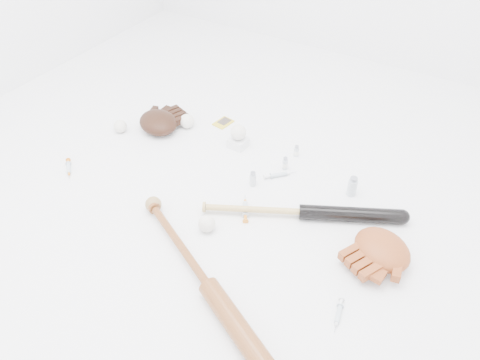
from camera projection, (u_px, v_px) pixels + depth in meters
The scene contains 19 objects.
bat_dark at pixel (301, 212), 1.86m from camera, with size 0.84×0.06×0.06m, color black, non-canonical shape.
bat_wood at pixel (210, 287), 1.58m from camera, with size 0.97×0.07×0.07m, color brown, non-canonical shape.
glove_dark at pixel (158, 122), 2.31m from camera, with size 0.25×0.25×0.09m, color black, non-canonical shape.
glove_tan at pixel (382, 249), 1.69m from camera, with size 0.26×0.26×0.09m, color brown, non-canonical shape.
trading_card at pixel (223, 123), 2.39m from camera, with size 0.07×0.10×0.01m, color gold.
pedestal at pixel (238, 142), 2.23m from camera, with size 0.08×0.08×0.04m, color white.
baseball_on_pedestal at pixel (238, 132), 2.19m from camera, with size 0.07×0.07×0.07m, color silver.
baseball_left at pixel (120, 126), 2.31m from camera, with size 0.07×0.07×0.07m, color silver.
baseball_upper at pixel (187, 121), 2.34m from camera, with size 0.07×0.07×0.07m, color silver.
baseball_mid at pixel (207, 224), 1.81m from camera, with size 0.07×0.07×0.07m, color silver.
baseball_aged at pixel (153, 204), 1.89m from camera, with size 0.07×0.07×0.07m, color #987749.
syringe_0 at pixel (69, 168), 2.10m from camera, with size 0.15×0.03×0.02m, color #ADBCC6, non-canonical shape.
syringe_1 at pixel (245, 209), 1.90m from camera, with size 0.17×0.03×0.02m, color #ADBCC6, non-canonical shape.
syringe_2 at pixel (279, 175), 2.07m from camera, with size 0.17×0.03×0.02m, color #ADBCC6, non-canonical shape.
syringe_3 at pixel (338, 314), 1.53m from camera, with size 0.15×0.03×0.02m, color #ADBCC6, non-canonical shape.
vial_0 at pixel (285, 163), 2.09m from camera, with size 0.02×0.02×0.06m, color silver.
vial_1 at pixel (296, 151), 2.17m from camera, with size 0.02×0.02×0.06m, color silver.
vial_2 at pixel (253, 179), 2.01m from camera, with size 0.03×0.03×0.07m, color silver.
vial_3 at pixel (352, 186), 1.95m from camera, with size 0.04×0.04×0.09m, color silver.
Camera 1 is at (0.79, -1.22, 1.35)m, focal length 35.00 mm.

